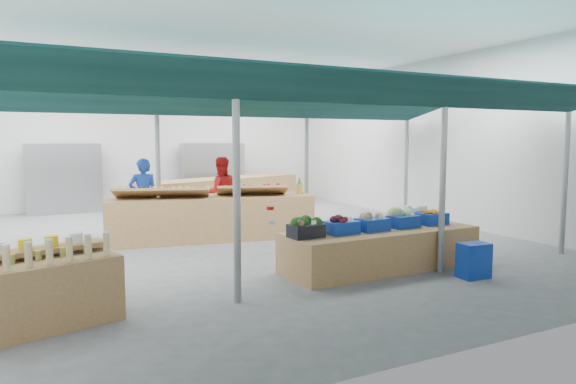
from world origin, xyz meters
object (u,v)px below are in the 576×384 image
object	(u,v)px
veg_counter	(381,249)
crate_stack	(474,260)
vendor_right	(221,193)
fruit_counter	(211,218)
vendor_left	(143,197)
bottle_shelf	(36,291)

from	to	relation	value
veg_counter	crate_stack	distance (m)	1.45
veg_counter	vendor_right	distance (m)	4.91
veg_counter	fruit_counter	world-z (taller)	fruit_counter
fruit_counter	veg_counter	bearing A→B (deg)	-55.66
vendor_left	fruit_counter	bearing A→B (deg)	146.59
bottle_shelf	fruit_counter	world-z (taller)	bottle_shelf
veg_counter	vendor_right	size ratio (longest dim) A/B	1.94
veg_counter	vendor_right	xyz separation A→B (m)	(-1.12, 4.75, 0.54)
bottle_shelf	veg_counter	world-z (taller)	bottle_shelf
fruit_counter	vendor_left	xyz separation A→B (m)	(-1.20, 1.10, 0.40)
veg_counter	crate_stack	bearing A→B (deg)	-52.29
fruit_counter	crate_stack	bearing A→B (deg)	-51.94
bottle_shelf	crate_stack	size ratio (longest dim) A/B	3.45
veg_counter	bottle_shelf	bearing A→B (deg)	-176.77
crate_stack	veg_counter	bearing A→B (deg)	129.34
veg_counter	vendor_left	distance (m)	5.60
vendor_right	vendor_left	bearing A→B (deg)	9.10
veg_counter	crate_stack	world-z (taller)	veg_counter
vendor_left	veg_counter	bearing A→B (deg)	130.69
bottle_shelf	vendor_right	xyz separation A→B (m)	(4.02, 5.19, 0.44)
vendor_left	vendor_right	distance (m)	1.80
bottle_shelf	vendor_right	bearing A→B (deg)	37.44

